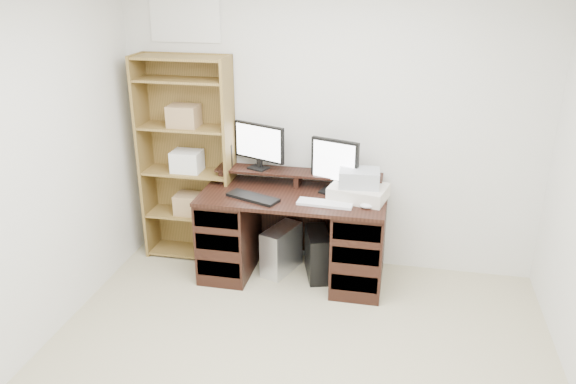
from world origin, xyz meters
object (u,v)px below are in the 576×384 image
(monitor_wide, at_px, (259,144))
(bookshelf, at_px, (188,158))
(desk, at_px, (293,234))
(tower_black, at_px, (318,254))
(monitor_small, at_px, (334,164))
(tower_silver, at_px, (281,249))
(printer, at_px, (359,192))

(monitor_wide, distance_m, bookshelf, 0.66)
(desk, xyz_separation_m, tower_black, (0.20, 0.04, -0.19))
(monitor_small, xyz_separation_m, bookshelf, (-1.29, 0.10, -0.07))
(tower_silver, bearing_deg, tower_black, 17.93)
(monitor_wide, distance_m, tower_black, 1.05)
(tower_silver, distance_m, tower_black, 0.32)
(printer, xyz_separation_m, bookshelf, (-1.50, 0.20, 0.11))
(tower_black, height_order, bookshelf, bookshelf)
(monitor_small, bearing_deg, tower_silver, -154.70)
(monitor_wide, height_order, monitor_small, monitor_wide)
(monitor_wide, height_order, tower_black, monitor_wide)
(monitor_wide, xyz_separation_m, bookshelf, (-0.64, -0.01, -0.17))
(desk, xyz_separation_m, monitor_wide, (-0.34, 0.22, 0.70))
(desk, bearing_deg, tower_silver, 154.02)
(desk, distance_m, printer, 0.67)
(monitor_wide, xyz_separation_m, tower_silver, (0.22, -0.16, -0.88))
(printer, bearing_deg, tower_silver, -172.23)
(tower_silver, bearing_deg, monitor_small, 27.81)
(tower_silver, relative_size, tower_black, 0.93)
(monitor_wide, relative_size, printer, 1.07)
(monitor_wide, distance_m, printer, 0.93)
(monitor_wide, bearing_deg, monitor_small, 12.28)
(desk, distance_m, tower_black, 0.28)
(monitor_wide, xyz_separation_m, printer, (0.86, -0.21, -0.28))
(tower_black, bearing_deg, printer, -22.46)
(desk, height_order, printer, printer)
(desk, xyz_separation_m, printer, (0.52, 0.01, 0.41))
(tower_silver, bearing_deg, printer, 16.42)
(monitor_wide, bearing_deg, printer, 8.13)
(monitor_wide, height_order, bookshelf, bookshelf)
(monitor_wide, distance_m, monitor_small, 0.67)
(desk, relative_size, bookshelf, 0.83)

